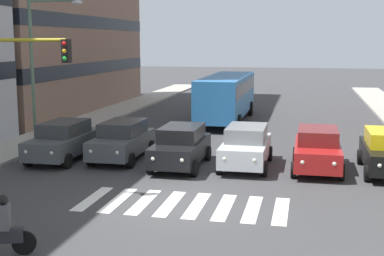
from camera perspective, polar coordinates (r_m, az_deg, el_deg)
The scene contains 10 objects.
ground_plane at distance 17.46m, azimuth -0.94°, elevation -8.23°, with size 180.00×180.00×0.00m, color #38383A.
crosswalk_markings at distance 17.46m, azimuth -0.94°, elevation -8.22°, with size 6.75×2.80×0.01m.
car_1 at distance 22.38m, azimuth 13.33°, elevation -2.20°, with size 2.02×4.44×1.72m.
car_2 at distance 22.47m, azimuth 5.83°, elevation -1.95°, with size 2.02×4.44×1.72m.
car_3 at distance 22.37m, azimuth -1.21°, elevation -1.95°, with size 2.02×4.44×1.72m.
car_4 at distance 23.94m, azimuth -7.51°, elevation -1.28°, with size 2.02×4.44×1.72m.
car_5 at distance 24.34m, azimuth -13.70°, elevation -1.29°, with size 2.02×4.44×1.72m.
bus_behind_traffic at distance 34.93m, azimuth 3.77°, elevation 3.74°, with size 2.78×10.50×3.00m.
motorcycle_with_rider at distance 14.13m, azimuth -19.77°, elevation -10.35°, with size 1.63×0.68×1.57m.
street_lamp_right at distance 26.90m, azimuth -16.02°, elevation 7.38°, with size 2.83×0.28×7.14m.
Camera 1 is at (-3.80, 16.20, 5.28)m, focal length 49.59 mm.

